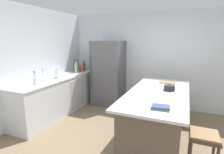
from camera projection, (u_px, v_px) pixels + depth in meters
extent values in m
plane|color=#7A664C|center=(127.00, 146.00, 3.12)|extent=(7.20, 7.20, 0.00)
cube|color=silver|center=(153.00, 60.00, 4.88)|extent=(6.00, 0.10, 2.60)
cube|color=silver|center=(20.00, 66.00, 3.80)|extent=(0.10, 6.00, 2.60)
cube|color=silver|center=(60.00, 95.00, 4.52)|extent=(0.64, 2.66, 0.90)
cube|color=silver|center=(59.00, 78.00, 4.42)|extent=(0.67, 2.69, 0.03)
cube|color=#B2B5BA|center=(78.00, 93.00, 4.69)|extent=(0.01, 0.60, 0.76)
cube|color=brown|center=(157.00, 117.00, 3.26)|extent=(0.87, 2.05, 0.89)
cube|color=silver|center=(158.00, 93.00, 3.16)|extent=(1.03, 2.25, 0.04)
cube|color=#56565B|center=(108.00, 73.00, 5.05)|extent=(0.84, 0.71, 1.83)
cylinder|color=#4C4C51|center=(90.00, 71.00, 4.84)|extent=(0.02, 0.02, 0.91)
cylinder|color=#473828|center=(189.00, 150.00, 2.53)|extent=(0.04, 0.04, 0.60)
cube|color=#473828|center=(204.00, 137.00, 2.27)|extent=(0.36, 0.36, 0.04)
cube|color=olive|center=(204.00, 134.00, 2.26)|extent=(0.34, 0.34, 0.03)
cylinder|color=silver|center=(43.00, 80.00, 4.03)|extent=(0.05, 0.05, 0.02)
cylinder|color=silver|center=(43.00, 74.00, 4.00)|extent=(0.02, 0.02, 0.28)
cylinder|color=silver|center=(44.00, 69.00, 3.95)|extent=(0.14, 0.02, 0.02)
cylinder|color=silver|center=(35.00, 81.00, 3.65)|extent=(0.08, 0.08, 0.15)
cylinder|color=#4C7F3D|center=(34.00, 77.00, 3.64)|extent=(0.01, 0.03, 0.22)
sphere|color=#DB4C66|center=(34.00, 72.00, 3.62)|extent=(0.04, 0.04, 0.04)
cylinder|color=#4C7F3D|center=(34.00, 77.00, 3.62)|extent=(0.01, 0.01, 0.22)
sphere|color=#DB4C66|center=(34.00, 72.00, 3.60)|extent=(0.04, 0.04, 0.04)
cylinder|color=#4C7F3D|center=(35.00, 77.00, 3.63)|extent=(0.01, 0.04, 0.20)
sphere|color=#DB4C66|center=(35.00, 72.00, 3.61)|extent=(0.04, 0.04, 0.04)
cylinder|color=gray|center=(57.00, 78.00, 4.30)|extent=(0.14, 0.14, 0.01)
cylinder|color=white|center=(57.00, 72.00, 4.27)|extent=(0.11, 0.11, 0.26)
cylinder|color=gray|center=(56.00, 66.00, 4.24)|extent=(0.02, 0.02, 0.04)
cylinder|color=silver|center=(84.00, 66.00, 5.51)|extent=(0.08, 0.08, 0.26)
cylinder|color=silver|center=(84.00, 60.00, 5.47)|extent=(0.03, 0.03, 0.08)
cylinder|color=black|center=(84.00, 59.00, 5.46)|extent=(0.03, 0.03, 0.01)
cylinder|color=#994C23|center=(84.00, 67.00, 5.41)|extent=(0.05, 0.05, 0.20)
cylinder|color=#994C23|center=(84.00, 63.00, 5.39)|extent=(0.02, 0.02, 0.06)
cylinder|color=black|center=(84.00, 61.00, 5.38)|extent=(0.02, 0.02, 0.01)
cylinder|color=brown|center=(84.00, 68.00, 5.30)|extent=(0.09, 0.09, 0.20)
cylinder|color=brown|center=(84.00, 63.00, 5.27)|extent=(0.04, 0.04, 0.07)
cylinder|color=black|center=(84.00, 61.00, 5.27)|extent=(0.04, 0.04, 0.01)
cylinder|color=olive|center=(78.00, 67.00, 5.27)|extent=(0.05, 0.05, 0.25)
cylinder|color=olive|center=(78.00, 61.00, 5.24)|extent=(0.02, 0.02, 0.08)
cylinder|color=black|center=(78.00, 60.00, 5.23)|extent=(0.02, 0.02, 0.01)
cylinder|color=red|center=(80.00, 69.00, 5.15)|extent=(0.05, 0.05, 0.16)
cylinder|color=red|center=(80.00, 66.00, 5.13)|extent=(0.02, 0.02, 0.04)
cylinder|color=black|center=(80.00, 65.00, 5.12)|extent=(0.02, 0.02, 0.01)
cylinder|color=#19381E|center=(75.00, 68.00, 5.08)|extent=(0.07, 0.07, 0.26)
cylinder|color=#19381E|center=(74.00, 61.00, 5.04)|extent=(0.03, 0.03, 0.10)
cylinder|color=black|center=(74.00, 60.00, 5.03)|extent=(0.03, 0.03, 0.01)
cylinder|color=#8CB79E|center=(76.00, 68.00, 4.96)|extent=(0.08, 0.08, 0.26)
cylinder|color=#8CB79E|center=(76.00, 62.00, 4.93)|extent=(0.03, 0.03, 0.09)
cylinder|color=black|center=(76.00, 61.00, 4.92)|extent=(0.03, 0.03, 0.01)
cube|color=#4C7F60|center=(161.00, 108.00, 2.38)|extent=(0.24, 0.19, 0.02)
cube|color=#334770|center=(161.00, 107.00, 2.38)|extent=(0.25, 0.19, 0.02)
cylinder|color=black|center=(169.00, 88.00, 3.25)|extent=(0.20, 0.20, 0.09)
cube|color=#9E7042|center=(167.00, 83.00, 3.83)|extent=(0.35, 0.21, 0.02)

